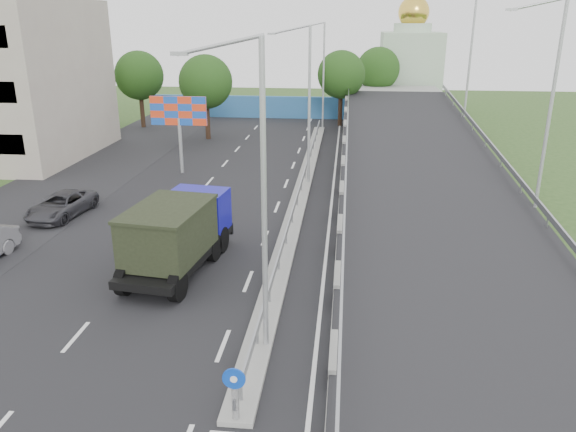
# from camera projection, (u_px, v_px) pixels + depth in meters

# --- Properties ---
(road_surface) EXTENTS (26.00, 90.00, 0.04)m
(road_surface) POSITION_uv_depth(u_px,v_px,m) (244.00, 212.00, 32.60)
(road_surface) COLOR black
(road_surface) RESTS_ON ground
(parking_strip) EXTENTS (8.00, 90.00, 0.05)m
(parking_strip) POSITION_uv_depth(u_px,v_px,m) (32.00, 204.00, 33.89)
(parking_strip) COLOR black
(parking_strip) RESTS_ON ground
(median) EXTENTS (1.00, 44.00, 0.20)m
(median) POSITION_uv_depth(u_px,v_px,m) (301.00, 192.00, 36.01)
(median) COLOR gray
(median) RESTS_ON ground
(overpass_ramp) EXTENTS (10.00, 50.00, 3.50)m
(overpass_ramp) POSITION_uv_depth(u_px,v_px,m) (422.00, 170.00, 34.71)
(overpass_ramp) COLOR gray
(overpass_ramp) RESTS_ON ground
(median_guardrail) EXTENTS (0.09, 44.00, 0.71)m
(median_guardrail) POSITION_uv_depth(u_px,v_px,m) (301.00, 182.00, 35.80)
(median_guardrail) COLOR gray
(median_guardrail) RESTS_ON median
(sign_bollard) EXTENTS (0.64, 0.23, 1.67)m
(sign_bollard) POSITION_uv_depth(u_px,v_px,m) (235.00, 393.00, 15.25)
(sign_bollard) COLOR black
(sign_bollard) RESTS_ON median
(lamp_post_near) EXTENTS (2.74, 0.18, 10.08)m
(lamp_post_near) POSITION_uv_depth(u_px,v_px,m) (258.00, 186.00, 17.23)
(lamp_post_near) COLOR #B2B5B7
(lamp_post_near) RESTS_ON median
(lamp_post_mid) EXTENTS (2.74, 0.18, 10.08)m
(lamp_post_mid) POSITION_uv_depth(u_px,v_px,m) (306.00, 98.00, 35.96)
(lamp_post_mid) COLOR #B2B5B7
(lamp_post_mid) RESTS_ON median
(lamp_post_far) EXTENTS (2.74, 0.18, 10.08)m
(lamp_post_far) POSITION_uv_depth(u_px,v_px,m) (322.00, 70.00, 54.70)
(lamp_post_far) COLOR #B2B5B7
(lamp_post_far) RESTS_ON median
(blue_wall) EXTENTS (30.00, 0.50, 2.40)m
(blue_wall) POSITION_uv_depth(u_px,v_px,m) (287.00, 107.00, 62.28)
(blue_wall) COLOR #2A669B
(blue_wall) RESTS_ON ground
(church) EXTENTS (7.00, 7.00, 13.80)m
(church) POSITION_uv_depth(u_px,v_px,m) (410.00, 65.00, 67.00)
(church) COLOR #B2CCAD
(church) RESTS_ON ground
(billboard) EXTENTS (4.00, 0.24, 5.50)m
(billboard) POSITION_uv_depth(u_px,v_px,m) (179.00, 115.00, 39.29)
(billboard) COLOR #B2B5B7
(billboard) RESTS_ON ground
(tree_left_mid) EXTENTS (4.80, 4.80, 7.60)m
(tree_left_mid) POSITION_uv_depth(u_px,v_px,m) (206.00, 82.00, 50.30)
(tree_left_mid) COLOR black
(tree_left_mid) RESTS_ON ground
(tree_median_far) EXTENTS (4.80, 4.80, 7.60)m
(tree_median_far) POSITION_uv_depth(u_px,v_px,m) (341.00, 75.00, 56.60)
(tree_median_far) COLOR black
(tree_median_far) RESTS_ON ground
(tree_left_far) EXTENTS (4.80, 4.80, 7.60)m
(tree_left_far) POSITION_uv_depth(u_px,v_px,m) (139.00, 76.00, 55.78)
(tree_left_far) COLOR black
(tree_left_far) RESTS_ON ground
(tree_ramp_far) EXTENTS (4.80, 4.80, 7.60)m
(tree_ramp_far) POSITION_uv_depth(u_px,v_px,m) (378.00, 69.00, 62.76)
(tree_ramp_far) COLOR black
(tree_ramp_far) RESTS_ON ground
(dump_truck) EXTENTS (3.59, 7.59, 3.22)m
(dump_truck) POSITION_uv_depth(u_px,v_px,m) (178.00, 231.00, 24.70)
(dump_truck) COLOR black
(dump_truck) RESTS_ON ground
(parked_car_c) EXTENTS (2.75, 5.00, 1.33)m
(parked_car_c) POSITION_uv_depth(u_px,v_px,m) (62.00, 205.00, 31.66)
(parked_car_c) COLOR #35343A
(parked_car_c) RESTS_ON ground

